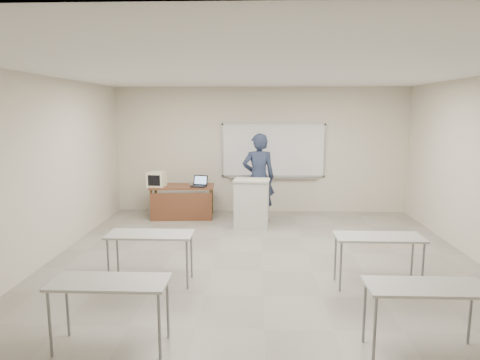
{
  "coord_description": "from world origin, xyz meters",
  "views": [
    {
      "loc": [
        -0.1,
        -6.29,
        2.45
      ],
      "look_at": [
        -0.43,
        2.2,
        1.06
      ],
      "focal_mm": 32.0,
      "sensor_mm": 36.0,
      "label": 1
    }
  ],
  "objects_px": {
    "presenter": "(259,178)",
    "laptop": "(199,184)",
    "keyboard": "(259,180)",
    "whiteboard": "(273,151)",
    "podium": "(252,203)",
    "instructor_desk": "(182,195)",
    "mouse": "(191,184)",
    "crt_monitor": "(157,179)"
  },
  "relations": [
    {
      "from": "podium",
      "to": "laptop",
      "type": "bearing_deg",
      "value": 155.73
    },
    {
      "from": "podium",
      "to": "crt_monitor",
      "type": "distance_m",
      "value": 2.29
    },
    {
      "from": "laptop",
      "to": "presenter",
      "type": "height_order",
      "value": "presenter"
    },
    {
      "from": "crt_monitor",
      "to": "laptop",
      "type": "height_order",
      "value": "crt_monitor"
    },
    {
      "from": "whiteboard",
      "to": "presenter",
      "type": "height_order",
      "value": "whiteboard"
    },
    {
      "from": "instructor_desk",
      "to": "podium",
      "type": "relative_size",
      "value": 1.4
    },
    {
      "from": "podium",
      "to": "crt_monitor",
      "type": "xyz_separation_m",
      "value": [
        -2.15,
        0.68,
        0.4
      ]
    },
    {
      "from": "instructor_desk",
      "to": "crt_monitor",
      "type": "bearing_deg",
      "value": 177.47
    },
    {
      "from": "keyboard",
      "to": "presenter",
      "type": "relative_size",
      "value": 0.22
    },
    {
      "from": "whiteboard",
      "to": "laptop",
      "type": "bearing_deg",
      "value": -155.01
    },
    {
      "from": "podium",
      "to": "keyboard",
      "type": "height_order",
      "value": "keyboard"
    },
    {
      "from": "keyboard",
      "to": "crt_monitor",
      "type": "bearing_deg",
      "value": 166.56
    },
    {
      "from": "whiteboard",
      "to": "keyboard",
      "type": "relative_size",
      "value": 5.64
    },
    {
      "from": "laptop",
      "to": "instructor_desk",
      "type": "bearing_deg",
      "value": -170.45
    },
    {
      "from": "instructor_desk",
      "to": "mouse",
      "type": "bearing_deg",
      "value": 35.07
    },
    {
      "from": "instructor_desk",
      "to": "keyboard",
      "type": "bearing_deg",
      "value": -28.67
    },
    {
      "from": "instructor_desk",
      "to": "crt_monitor",
      "type": "height_order",
      "value": "crt_monitor"
    },
    {
      "from": "crt_monitor",
      "to": "instructor_desk",
      "type": "bearing_deg",
      "value": 6.87
    },
    {
      "from": "instructor_desk",
      "to": "mouse",
      "type": "height_order",
      "value": "mouse"
    },
    {
      "from": "laptop",
      "to": "whiteboard",
      "type": "bearing_deg",
      "value": 36.37
    },
    {
      "from": "instructor_desk",
      "to": "presenter",
      "type": "relative_size",
      "value": 0.74
    },
    {
      "from": "laptop",
      "to": "mouse",
      "type": "distance_m",
      "value": 0.27
    },
    {
      "from": "instructor_desk",
      "to": "keyboard",
      "type": "relative_size",
      "value": 3.28
    },
    {
      "from": "whiteboard",
      "to": "mouse",
      "type": "distance_m",
      "value": 2.12
    },
    {
      "from": "laptop",
      "to": "podium",
      "type": "bearing_deg",
      "value": -17.99
    },
    {
      "from": "podium",
      "to": "presenter",
      "type": "xyz_separation_m",
      "value": [
        0.15,
        0.53,
        0.46
      ]
    },
    {
      "from": "whiteboard",
      "to": "presenter",
      "type": "bearing_deg",
      "value": -110.67
    },
    {
      "from": "podium",
      "to": "laptop",
      "type": "distance_m",
      "value": 1.41
    },
    {
      "from": "mouse",
      "to": "keyboard",
      "type": "bearing_deg",
      "value": -45.1
    },
    {
      "from": "whiteboard",
      "to": "podium",
      "type": "height_order",
      "value": "whiteboard"
    },
    {
      "from": "laptop",
      "to": "mouse",
      "type": "bearing_deg",
      "value": 150.28
    },
    {
      "from": "instructor_desk",
      "to": "laptop",
      "type": "height_order",
      "value": "laptop"
    },
    {
      "from": "whiteboard",
      "to": "mouse",
      "type": "relative_size",
      "value": 25.15
    },
    {
      "from": "crt_monitor",
      "to": "laptop",
      "type": "relative_size",
      "value": 1.26
    },
    {
      "from": "presenter",
      "to": "laptop",
      "type": "bearing_deg",
      "value": -12.72
    },
    {
      "from": "mouse",
      "to": "laptop",
      "type": "bearing_deg",
      "value": -54.17
    },
    {
      "from": "podium",
      "to": "presenter",
      "type": "distance_m",
      "value": 0.72
    },
    {
      "from": "instructor_desk",
      "to": "laptop",
      "type": "distance_m",
      "value": 0.48
    },
    {
      "from": "keyboard",
      "to": "presenter",
      "type": "bearing_deg",
      "value": 95.96
    },
    {
      "from": "podium",
      "to": "presenter",
      "type": "relative_size",
      "value": 0.53
    },
    {
      "from": "instructor_desk",
      "to": "podium",
      "type": "height_order",
      "value": "podium"
    },
    {
      "from": "crt_monitor",
      "to": "laptop",
      "type": "bearing_deg",
      "value": 5.53
    }
  ]
}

